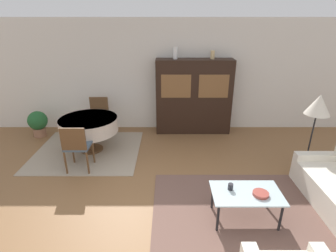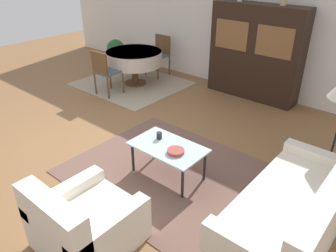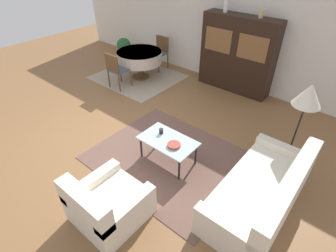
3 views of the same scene
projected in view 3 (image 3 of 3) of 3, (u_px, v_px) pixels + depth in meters
name	position (u px, v px, depth m)	size (l,w,h in m)	color
ground_plane	(112.00, 137.00, 5.19)	(14.00, 14.00, 0.00)	brown
wall_back	(215.00, 27.00, 6.66)	(10.00, 0.06, 2.70)	silver
area_rug	(169.00, 158.00, 4.68)	(2.59, 2.14, 0.01)	brown
dining_rug	(138.00, 77.00, 7.39)	(2.20, 1.97, 0.01)	gray
couch	(263.00, 193.00, 3.69)	(0.91, 1.97, 0.81)	silver
armchair	(107.00, 205.00, 3.52)	(0.87, 0.91, 0.78)	silver
coffee_table	(168.00, 142.00, 4.40)	(0.96, 0.58, 0.45)	black
display_cabinet	(237.00, 55.00, 6.32)	(1.82, 0.44, 1.80)	black
dining_table	(139.00, 57.00, 7.04)	(1.22, 1.22, 0.74)	brown
dining_chair_near	(116.00, 68.00, 6.55)	(0.44, 0.44, 0.92)	brown
dining_chair_far	(160.00, 51.00, 7.58)	(0.44, 0.44, 0.92)	brown
floor_lamp	(308.00, 97.00, 4.00)	(0.44, 0.44, 1.44)	black
cup	(161.00, 131.00, 4.49)	(0.07, 0.07, 0.09)	#232328
bowl	(174.00, 145.00, 4.23)	(0.21, 0.21, 0.04)	#9E4238
vase_tall	(226.00, 6.00, 5.96)	(0.10, 0.10, 0.27)	white
vase_short	(261.00, 13.00, 5.54)	(0.10, 0.10, 0.19)	tan
potted_plant	(124.00, 47.00, 8.40)	(0.45, 0.45, 0.63)	#93664C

